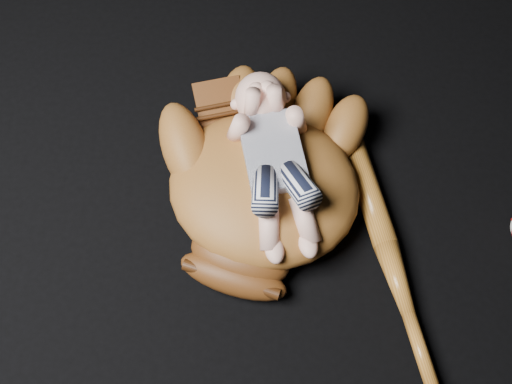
% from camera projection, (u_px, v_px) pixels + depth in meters
% --- Properties ---
extents(baseball_glove, '(0.59, 0.63, 0.16)m').
position_uv_depth(baseball_glove, '(264.00, 182.00, 1.20)').
color(baseball_glove, brown).
rests_on(baseball_glove, ground).
extents(newborn_baby, '(0.23, 0.40, 0.15)m').
position_uv_depth(newborn_baby, '(276.00, 164.00, 1.16)').
color(newborn_baby, '#EEB099').
rests_on(newborn_baby, baseball_glove).
extents(baseball_bat, '(0.15, 0.52, 0.05)m').
position_uv_depth(baseball_bat, '(391.00, 259.00, 1.19)').
color(baseball_bat, '#A3621F').
rests_on(baseball_bat, ground).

